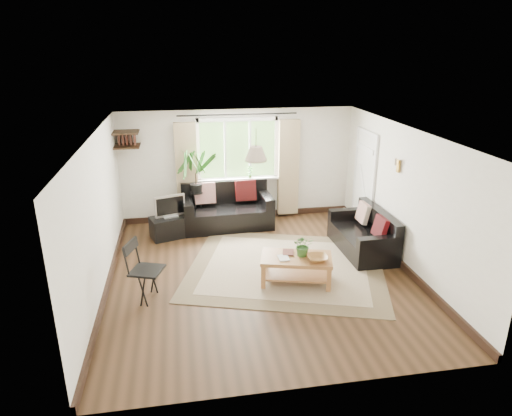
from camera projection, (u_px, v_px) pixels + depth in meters
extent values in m
plane|color=black|center=(260.00, 274.00, 7.72)|extent=(5.50, 5.50, 0.00)
plane|color=white|center=(260.00, 133.00, 6.90)|extent=(5.50, 5.50, 0.00)
cube|color=silver|center=(238.00, 165.00, 9.86)|extent=(5.00, 0.02, 2.40)
cube|color=silver|center=(307.00, 296.00, 4.76)|extent=(5.00, 0.02, 2.40)
cube|color=silver|center=(98.00, 217.00, 6.91)|extent=(0.02, 5.50, 2.40)
cube|color=silver|center=(406.00, 199.00, 7.71)|extent=(0.02, 5.50, 2.40)
cube|color=beige|center=(286.00, 267.00, 7.95)|extent=(4.02, 3.71, 0.02)
cube|color=silver|center=(364.00, 182.00, 9.35)|extent=(0.06, 0.96, 2.06)
imported|color=#326026|center=(303.00, 245.00, 7.28)|extent=(0.37, 0.33, 0.36)
imported|color=#A26D37|center=(317.00, 258.00, 7.17)|extent=(0.36, 0.36, 0.08)
imported|color=silver|center=(278.00, 258.00, 7.23)|extent=(0.17, 0.23, 0.02)
imported|color=#572B22|center=(283.00, 252.00, 7.44)|extent=(0.23, 0.28, 0.02)
cube|color=black|center=(171.00, 227.00, 9.15)|extent=(0.89, 0.67, 0.43)
imported|color=#2D6023|center=(250.00, 172.00, 9.83)|extent=(0.14, 0.10, 0.27)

